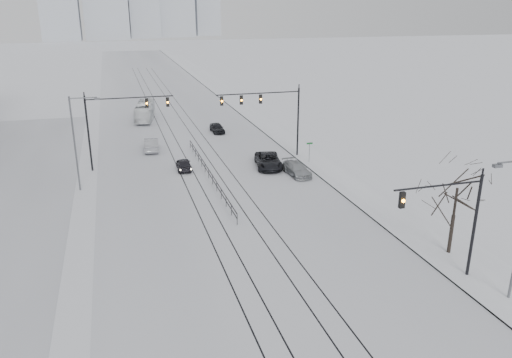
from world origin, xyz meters
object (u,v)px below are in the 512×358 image
at_px(bare_tree, 456,195).
at_px(traffic_mast_near, 454,215).
at_px(box_truck, 145,111).
at_px(sedan_nb_right, 297,169).
at_px(sedan_nb_far, 217,128).
at_px(sedan_sb_outer, 151,145).
at_px(sedan_sb_inner, 184,164).
at_px(sedan_nb_front, 268,161).

bearing_deg(bare_tree, traffic_mast_near, -128.76).
distance_m(bare_tree, box_truck, 54.03).
xyz_separation_m(traffic_mast_near, sedan_nb_right, (-1.78, 22.45, -3.90)).
bearing_deg(bare_tree, sedan_nb_far, 101.79).
relative_size(sedan_sb_outer, box_truck, 0.49).
bearing_deg(sedan_sb_inner, sedan_sb_outer, -69.64).
distance_m(bare_tree, sedan_sb_inner, 29.07).
relative_size(traffic_mast_near, sedan_sb_outer, 1.47).
bearing_deg(sedan_sb_inner, sedan_nb_far, -111.04).
distance_m(sedan_sb_outer, sedan_nb_right, 19.33).
bearing_deg(traffic_mast_near, bare_tree, 51.24).
relative_size(sedan_sb_outer, sedan_nb_front, 0.85).
distance_m(traffic_mast_near, sedan_nb_right, 22.86).
bearing_deg(sedan_sb_outer, sedan_nb_far, -139.69).
height_order(sedan_sb_inner, sedan_sb_outer, sedan_sb_outer).
distance_m(bare_tree, sedan_nb_front, 23.89).
xyz_separation_m(traffic_mast_near, box_truck, (-14.92, 54.08, -3.21)).
relative_size(bare_tree, box_truck, 0.63).
bearing_deg(bare_tree, sedan_sb_outer, 118.46).
height_order(traffic_mast_near, sedan_nb_front, traffic_mast_near).
relative_size(sedan_sb_outer, sedan_nb_far, 1.24).
xyz_separation_m(sedan_nb_right, box_truck, (-13.15, 31.62, 0.70)).
height_order(bare_tree, sedan_sb_outer, bare_tree).
height_order(sedan_nb_front, sedan_nb_right, sedan_nb_front).
bearing_deg(sedan_nb_right, sedan_nb_front, 118.41).
distance_m(bare_tree, sedan_sb_outer, 37.79).
xyz_separation_m(sedan_nb_front, sedan_nb_right, (2.08, -3.30, -0.11)).
height_order(sedan_nb_right, sedan_nb_far, sedan_nb_right).
height_order(sedan_nb_front, sedan_nb_far, sedan_nb_front).
distance_m(sedan_sb_inner, sedan_nb_right, 12.12).
distance_m(sedan_sb_inner, sedan_nb_front, 9.12).
distance_m(traffic_mast_near, sedan_sb_inner, 30.56).
relative_size(traffic_mast_near, sedan_sb_inner, 1.89).
height_order(sedan_sb_inner, sedan_nb_far, sedan_nb_far).
bearing_deg(box_truck, bare_tree, 118.09).
xyz_separation_m(traffic_mast_near, sedan_sb_inner, (-12.82, 27.46, -3.93)).
relative_size(traffic_mast_near, box_truck, 0.72).
bearing_deg(box_truck, sedan_nb_front, 120.69).
xyz_separation_m(bare_tree, sedan_nb_far, (-8.33, 39.92, -3.83)).
bearing_deg(box_truck, sedan_sb_inner, 103.87).
height_order(sedan_sb_inner, sedan_nb_right, sedan_nb_right).
bearing_deg(box_truck, sedan_nb_right, 121.92).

